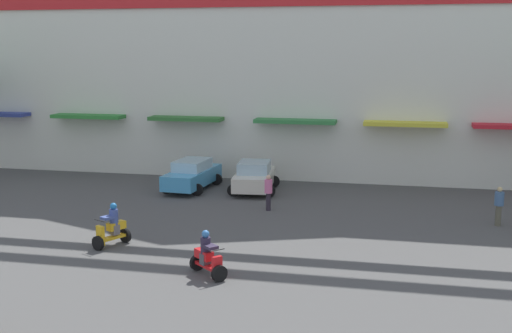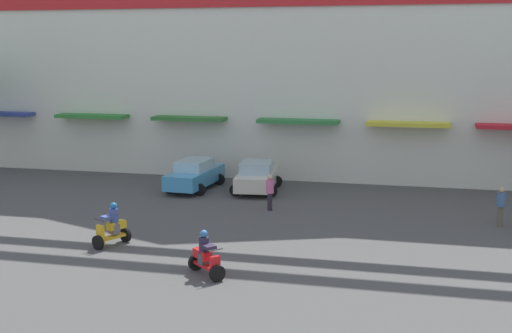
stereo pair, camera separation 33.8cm
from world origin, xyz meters
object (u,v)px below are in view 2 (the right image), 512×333
scooter_rider_0 (112,228)px  pedestrian_1 (270,190)px  parked_car_1 (257,177)px  scooter_rider_2 (206,257)px  parked_car_0 (195,174)px  pedestrian_0 (501,205)px

scooter_rider_0 → pedestrian_1: (4.44, 6.55, 0.25)m
parked_car_1 → scooter_rider_2: size_ratio=2.74×
parked_car_0 → scooter_rider_2: size_ratio=3.08×
scooter_rider_2 → pedestrian_1: pedestrian_1 is taller
scooter_rider_0 → pedestrian_1: 7.92m
parked_car_0 → pedestrian_1: bearing=-37.2°
parked_car_1 → scooter_rider_0: size_ratio=2.52×
parked_car_0 → pedestrian_0: pedestrian_0 is taller
scooter_rider_2 → scooter_rider_0: bearing=151.8°
parked_car_0 → scooter_rider_0: size_ratio=2.82×
scooter_rider_0 → pedestrian_0: 15.30m
scooter_rider_2 → parked_car_0: bearing=110.1°
parked_car_1 → pedestrian_1: 4.01m
pedestrian_1 → pedestrian_0: bearing=-3.0°
parked_car_0 → pedestrian_0: 14.87m
parked_car_0 → pedestrian_1: 5.89m
parked_car_0 → parked_car_1: bearing=3.0°
scooter_rider_0 → pedestrian_0: bearing=23.3°
parked_car_1 → scooter_rider_0: bearing=-106.1°
parked_car_1 → pedestrian_1: size_ratio=2.50×
scooter_rider_2 → pedestrian_1: size_ratio=0.91×
parked_car_0 → pedestrian_0: bearing=-15.8°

